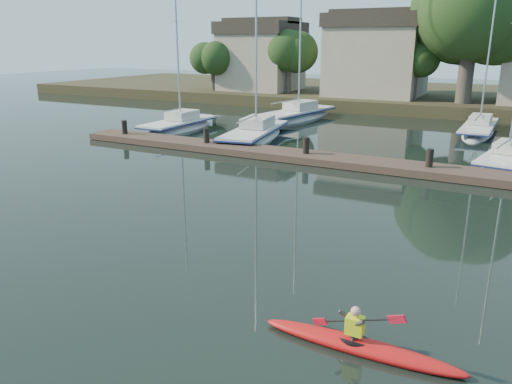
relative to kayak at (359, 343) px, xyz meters
The scene contains 9 objects.
ground 4.24m from the kayak, behind, with size 160.00×160.00×0.00m, color black.
kayak is the anchor object (origin of this frame).
dock 15.20m from the kayak, 106.03° to the left, with size 34.00×2.00×1.80m.
sailboat_0 26.66m from the kayak, 133.96° to the left, with size 2.20×7.80×12.36m.
sailboat_1 22.21m from the kayak, 123.42° to the left, with size 3.82×9.53×15.17m.
sailboat_3 18.62m from the kayak, 84.35° to the left, with size 3.03×7.36×11.52m.
sailboat_5 30.54m from the kayak, 115.88° to the left, with size 3.89×10.32×16.69m.
sailboat_6 27.56m from the kayak, 90.40° to the left, with size 2.06×9.18×14.55m.
shore 41.09m from the kayak, 93.61° to the left, with size 90.00×25.25×12.75m.
Camera 1 is at (6.39, -9.03, 5.80)m, focal length 35.00 mm.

